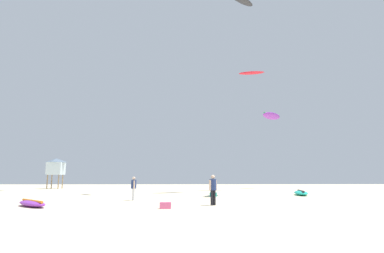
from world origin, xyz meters
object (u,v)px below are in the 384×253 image
Objects in this scene: person_foreground at (213,187)px; person_midground at (134,186)px; kite_aloft_2 at (241,0)px; kite_aloft_6 at (272,116)px; cooler_box at (165,205)px; kite_aloft_5 at (251,73)px; kite_grounded_mid at (32,203)px; gear_bag at (213,195)px; lifeguard_tower at (56,166)px; kite_grounded_near at (301,193)px.

person_midground is (-5.02, 4.11, -0.05)m from person_foreground.
kite_aloft_2 is 17.43m from kite_aloft_6.
kite_aloft_5 is (9.64, 22.39, 14.45)m from cooler_box.
kite_grounded_mid is 5.04× the size of gear_bag.
person_foreground reaches higher than cooler_box.
kite_grounded_mid is 13.74m from gear_bag.
lifeguard_tower is 7.41× the size of cooler_box.
kite_aloft_2 is (4.93, 15.07, 20.40)m from person_foreground.
kite_grounded_mid is at bearing 169.42° from cooler_box.
person_midground is 2.83× the size of cooler_box.
kite_aloft_5 is (16.75, 21.06, 14.43)m from kite_grounded_mid.
kite_grounded_near is at bearing -54.99° from kite_aloft_2.
person_midground is 0.48× the size of kite_aloft_5.
kite_aloft_6 reaches higher than kite_grounded_mid.
kite_grounded_near reaches higher than gear_bag.
kite_aloft_2 reaches higher than kite_grounded_near.
kite_aloft_5 is (12.09, 16.38, 13.68)m from person_midground.
gear_bag is at bearing 19.78° from person_midground.
cooler_box is 28.34m from kite_aloft_5.
lifeguard_tower is 1.12× the size of kite_aloft_2.
person_foreground reaches higher than kite_grounded_mid.
person_midground is 14.80m from kite_grounded_near.
cooler_box is 0.17× the size of kite_aloft_5.
cooler_box is 0.15× the size of kite_aloft_2.
lifeguard_tower is at bearing 119.67° from cooler_box.
kite_aloft_2 reaches higher than kite_grounded_mid.
gear_bag is (0.84, 8.28, -0.82)m from person_foreground.
lifeguard_tower reaches higher than person_midground.
kite_grounded_mid is 5.04× the size of cooler_box.
person_foreground is 0.40× the size of lifeguard_tower.
person_midground is at bearing -58.54° from lifeguard_tower.
person_midground is at bearing -157.38° from kite_grounded_near.
kite_grounded_mid is at bearing -150.47° from person_midground.
kite_aloft_5 is at bearing -123.17° from kite_aloft_6.
person_midground is 27.08m from lifeguard_tower.
kite_aloft_2 is at bearing 32.12° from person_midground.
kite_grounded_mid is 29.42m from lifeguard_tower.
cooler_box is at bearing 88.79° from person_foreground.
kite_aloft_6 is (4.23, 6.47, -4.27)m from kite_aloft_5.
gear_bag is at bearing -43.57° from person_foreground.
person_midground is 0.56× the size of kite_grounded_mid.
kite_aloft_2 reaches higher than lifeguard_tower.
kite_aloft_6 reaches higher than kite_grounded_near.
gear_bag is 22.65m from kite_aloft_2.
kite_aloft_5 is at bearing 98.26° from kite_grounded_near.
kite_grounded_near reaches higher than kite_grounded_mid.
kite_grounded_mid is (-18.30, -10.37, -0.04)m from kite_grounded_near.
person_foreground is at bearing -108.12° from kite_aloft_2.
lifeguard_tower is (-27.74, 17.35, 2.84)m from kite_grounded_near.
person_foreground is 33.26m from lifeguard_tower.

